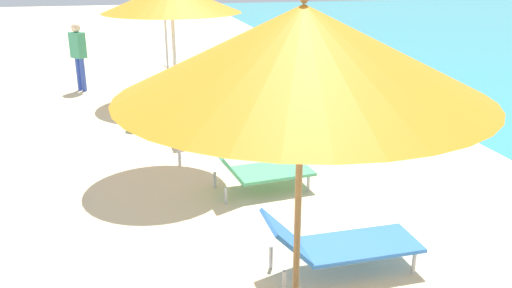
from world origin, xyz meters
name	(u,v)px	position (x,y,z in m)	size (l,w,h in m)	color
umbrella_second	(303,52)	(0.15, 3.87, 2.40)	(2.48, 2.48, 2.76)	olive
lounger_second_shoreside	(338,243)	(0.92, 4.88, 0.32)	(1.57, 0.58, 0.67)	blue
lounger_third_shoreside	(213,124)	(0.35, 9.22, 0.29)	(1.39, 0.65, 0.54)	blue
lounger_third_inland	(259,169)	(0.63, 6.98, 0.30)	(1.39, 0.76, 0.64)	#4CA572
lounger_farthest_shoreside	(195,73)	(0.59, 13.46, 0.32)	(1.62, 0.91, 0.60)	white
person_walking_near	(78,50)	(-2.13, 13.58, 0.97)	(0.40, 0.42, 1.60)	#334CB2
cooler_box	(292,60)	(3.69, 15.36, 0.19)	(0.58, 0.54, 0.38)	red
beach_ball	(135,122)	(-0.95, 10.09, 0.17)	(0.33, 0.33, 0.33)	#3FB266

